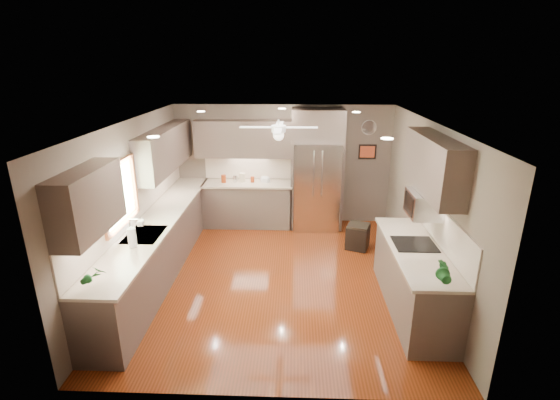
# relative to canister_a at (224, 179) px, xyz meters

# --- Properties ---
(floor) EXTENTS (5.00, 5.00, 0.00)m
(floor) POSITION_rel_canister_a_xyz_m (1.22, -2.18, -1.02)
(floor) COLOR #511F0A
(floor) RESTS_ON ground
(ceiling) EXTENTS (5.00, 5.00, 0.00)m
(ceiling) POSITION_rel_canister_a_xyz_m (1.22, -2.18, 1.48)
(ceiling) COLOR white
(ceiling) RESTS_ON ground
(wall_back) EXTENTS (4.50, 0.00, 4.50)m
(wall_back) POSITION_rel_canister_a_xyz_m (1.22, 0.32, 0.23)
(wall_back) COLOR #685B4F
(wall_back) RESTS_ON ground
(wall_front) EXTENTS (4.50, 0.00, 4.50)m
(wall_front) POSITION_rel_canister_a_xyz_m (1.22, -4.68, 0.23)
(wall_front) COLOR #685B4F
(wall_front) RESTS_ON ground
(wall_left) EXTENTS (0.00, 5.00, 5.00)m
(wall_left) POSITION_rel_canister_a_xyz_m (-1.03, -2.18, 0.23)
(wall_left) COLOR #685B4F
(wall_left) RESTS_ON ground
(wall_right) EXTENTS (0.00, 5.00, 5.00)m
(wall_right) POSITION_rel_canister_a_xyz_m (3.47, -2.18, 0.23)
(wall_right) COLOR #685B4F
(wall_right) RESTS_ON ground
(canister_a) EXTENTS (0.11, 0.11, 0.16)m
(canister_a) POSITION_rel_canister_a_xyz_m (0.00, 0.00, 0.00)
(canister_a) COLOR maroon
(canister_a) RESTS_ON back_run
(canister_b) EXTENTS (0.11, 0.11, 0.14)m
(canister_b) POSITION_rel_canister_a_xyz_m (0.24, 0.04, -0.01)
(canister_b) COLOR silver
(canister_b) RESTS_ON back_run
(canister_c) EXTENTS (0.15, 0.15, 0.19)m
(canister_c) POSITION_rel_canister_a_xyz_m (0.38, 0.07, 0.01)
(canister_c) COLOR #C6B794
(canister_c) RESTS_ON back_run
(canister_d) EXTENTS (0.09, 0.09, 0.12)m
(canister_d) POSITION_rel_canister_a_xyz_m (0.59, 0.04, -0.02)
(canister_d) COLOR maroon
(canister_d) RESTS_ON back_run
(soap_bottle) EXTENTS (0.09, 0.09, 0.17)m
(soap_bottle) POSITION_rel_canister_a_xyz_m (-0.84, -2.43, 0.01)
(soap_bottle) COLOR white
(soap_bottle) RESTS_ON left_run
(potted_plant_left) EXTENTS (0.20, 0.17, 0.33)m
(potted_plant_left) POSITION_rel_canister_a_xyz_m (-0.72, -4.16, 0.08)
(potted_plant_left) COLOR #195922
(potted_plant_left) RESTS_ON left_run
(potted_plant_right) EXTENTS (0.20, 0.16, 0.36)m
(potted_plant_right) POSITION_rel_canister_a_xyz_m (3.13, -3.98, 0.10)
(potted_plant_right) COLOR #195922
(potted_plant_right) RESTS_ON right_run
(bowl) EXTENTS (0.25, 0.25, 0.05)m
(bowl) POSITION_rel_canister_a_xyz_m (0.86, 0.04, -0.05)
(bowl) COLOR #C6B794
(bowl) RESTS_ON back_run
(left_run) EXTENTS (0.65, 4.70, 1.45)m
(left_run) POSITION_rel_canister_a_xyz_m (-0.74, -2.03, -0.54)
(left_run) COLOR brown
(left_run) RESTS_ON ground
(back_run) EXTENTS (1.85, 0.65, 1.45)m
(back_run) POSITION_rel_canister_a_xyz_m (0.49, 0.02, -0.54)
(back_run) COLOR brown
(back_run) RESTS_ON ground
(uppers) EXTENTS (4.50, 4.70, 0.95)m
(uppers) POSITION_rel_canister_a_xyz_m (0.48, -1.47, 0.85)
(uppers) COLOR brown
(uppers) RESTS_ON wall_left
(window) EXTENTS (0.05, 1.12, 0.92)m
(window) POSITION_rel_canister_a_xyz_m (-1.00, -2.68, 0.53)
(window) COLOR #BFF2B2
(window) RESTS_ON wall_left
(sink) EXTENTS (0.50, 0.70, 0.32)m
(sink) POSITION_rel_canister_a_xyz_m (-0.71, -2.68, -0.11)
(sink) COLOR silver
(sink) RESTS_ON left_run
(refrigerator) EXTENTS (1.06, 0.75, 2.45)m
(refrigerator) POSITION_rel_canister_a_xyz_m (1.92, -0.03, 0.17)
(refrigerator) COLOR silver
(refrigerator) RESTS_ON ground
(right_run) EXTENTS (0.70, 2.20, 1.45)m
(right_run) POSITION_rel_canister_a_xyz_m (3.15, -2.98, -0.54)
(right_run) COLOR brown
(right_run) RESTS_ON ground
(microwave) EXTENTS (0.43, 0.55, 0.34)m
(microwave) POSITION_rel_canister_a_xyz_m (3.24, -2.73, 0.46)
(microwave) COLOR silver
(microwave) RESTS_ON wall_right
(ceiling_fan) EXTENTS (1.18, 1.18, 0.32)m
(ceiling_fan) POSITION_rel_canister_a_xyz_m (1.22, -1.88, 1.31)
(ceiling_fan) COLOR white
(ceiling_fan) RESTS_ON ceiling
(recessed_lights) EXTENTS (2.84, 3.14, 0.01)m
(recessed_lights) POSITION_rel_canister_a_xyz_m (1.18, -1.78, 1.47)
(recessed_lights) COLOR white
(recessed_lights) RESTS_ON ceiling
(wall_clock) EXTENTS (0.30, 0.03, 0.30)m
(wall_clock) POSITION_rel_canister_a_xyz_m (2.97, 0.30, 1.03)
(wall_clock) COLOR white
(wall_clock) RESTS_ON wall_back
(framed_print) EXTENTS (0.36, 0.03, 0.30)m
(framed_print) POSITION_rel_canister_a_xyz_m (2.97, 0.29, 0.53)
(framed_print) COLOR black
(framed_print) RESTS_ON wall_back
(stool) EXTENTS (0.50, 0.50, 0.47)m
(stool) POSITION_rel_canister_a_xyz_m (2.66, -1.06, -0.78)
(stool) COLOR black
(stool) RESTS_ON ground
(paper_towel) EXTENTS (0.11, 0.11, 0.28)m
(paper_towel) POSITION_rel_canister_a_xyz_m (-0.71, -3.11, 0.06)
(paper_towel) COLOR white
(paper_towel) RESTS_ON left_run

